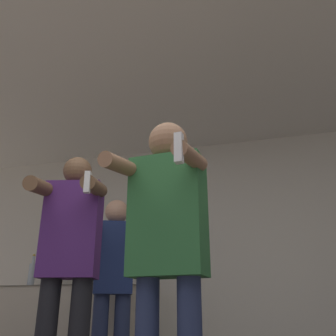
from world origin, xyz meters
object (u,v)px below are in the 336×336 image
bottle_brown_liquor (59,276)px  person_spectator_back (113,280)px  bottle_clear_vodka (51,275)px  person_woman_foreground (167,239)px  bottle_green_wine (32,274)px  person_man_side (69,257)px

bottle_brown_liquor → person_spectator_back: bearing=-32.5°
bottle_clear_vodka → person_woman_foreground: bearing=-45.9°
bottle_clear_vodka → bottle_green_wine: bearing=180.0°
bottle_green_wine → person_woman_foreground: person_woman_foreground is taller
person_woman_foreground → person_man_side: 0.96m
person_woman_foreground → person_spectator_back: size_ratio=1.01×
person_man_side → person_spectator_back: person_man_side is taller
bottle_clear_vodka → person_spectator_back: (0.95, -0.54, -0.12)m
bottle_green_wine → person_spectator_back: size_ratio=0.21×
bottle_brown_liquor → person_spectator_back: 1.02m
bottle_brown_liquor → person_woman_foreground: (1.69, -1.85, -0.03)m
bottle_brown_liquor → bottle_clear_vodka: bottle_clear_vodka is taller
bottle_clear_vodka → person_woman_foreground: 2.57m
bottle_clear_vodka → person_man_side: bearing=-54.7°
bottle_green_wine → person_man_side: size_ratio=0.20×
person_spectator_back → bottle_brown_liquor: bearing=147.5°
person_woman_foreground → person_spectator_back: (-0.84, 1.30, -0.08)m
bottle_clear_vodka → person_woman_foreground: person_woman_foreground is taller
person_spectator_back → person_man_side: bearing=-89.3°
bottle_brown_liquor → person_spectator_back: person_spectator_back is taller
bottle_brown_liquor → person_woman_foreground: bearing=-47.5°
bottle_clear_vodka → person_spectator_back: size_ratio=0.19×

